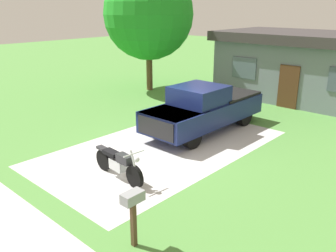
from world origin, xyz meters
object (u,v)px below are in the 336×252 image
Objects in this scene: neighbor_house at (311,66)px; motorcycle at (119,163)px; pickup_truck at (205,108)px; shade_tree at (148,14)px; mailbox at (133,205)px.

motorcycle is at bearing -90.97° from neighbor_house.
neighbor_house is at bearing 89.03° from motorcycle.
pickup_truck is at bearing 98.01° from motorcycle.
shade_tree is (-6.93, 3.70, 3.39)m from pickup_truck.
motorcycle is 3.22m from mailbox.
neighbor_house is (-2.41, 14.90, 0.81)m from mailbox.
pickup_truck is 8.56m from shade_tree.
pickup_truck reaches higher than motorcycle.
mailbox is at bearing -34.34° from motorcycle.
neighbor_house is (0.95, 7.97, 0.84)m from pickup_truck.
pickup_truck is 7.70m from mailbox.
neighbor_house is at bearing 83.23° from pickup_truck.
pickup_truck is at bearing -96.77° from neighbor_house.
neighbor_house reaches higher than pickup_truck.
pickup_truck is 0.59× the size of neighbor_house.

